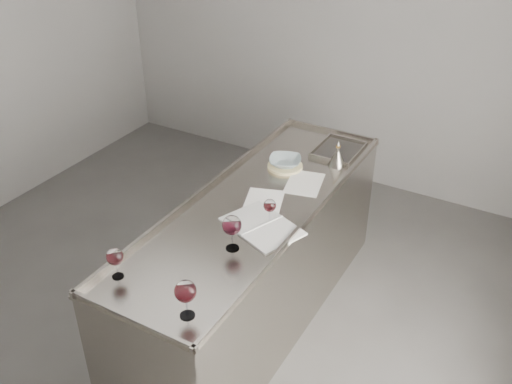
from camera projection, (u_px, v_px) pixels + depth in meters
The scene contains 12 objects.
room_shell at pixel (156, 138), 3.32m from camera, with size 4.54×5.04×2.84m.
counter at pixel (256, 262), 3.82m from camera, with size 0.77×2.42×0.97m.
wine_glass_left at pixel (115, 258), 2.91m from camera, with size 0.09×0.09×0.18m.
wine_glass_middle at pixel (232, 226), 3.10m from camera, with size 0.11×0.11×0.21m.
wine_glass_right at pixel (185, 292), 2.65m from camera, with size 0.11×0.11×0.21m.
wine_glass_small at pixel (270, 206), 3.35m from camera, with size 0.08×0.08×0.15m.
notebook at pixel (262, 226), 3.35m from camera, with size 0.53×0.46×0.02m.
loose_paper_top at pixel (304, 183), 3.79m from camera, with size 0.22×0.32×0.00m, color silver.
loose_paper_under at pixel (263, 203), 3.58m from camera, with size 0.23×0.33×0.00m, color white.
trivet at pixel (285, 166), 3.97m from camera, with size 0.25×0.25×0.02m, color beige.
ceramic_bowl at pixel (285, 162), 3.95m from camera, with size 0.22×0.22×0.05m, color #91A4A8.
wine_funnel at pixel (337, 158), 3.97m from camera, with size 0.13×0.13×0.19m.
Camera 1 is at (2.00, -2.31, 2.87)m, focal length 40.00 mm.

